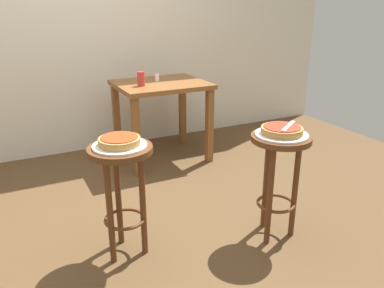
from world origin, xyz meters
TOP-DOWN VIEW (x-y plane):
  - ground_plane at (0.00, 0.00)m, footprint 6.00×6.00m
  - stool_foreground at (0.84, -0.51)m, footprint 0.36×0.36m
  - serving_plate_foreground at (0.84, -0.51)m, footprint 0.32×0.32m
  - pizza_foreground at (0.84, -0.51)m, footprint 0.25×0.25m
  - stool_middle at (-0.07, -0.26)m, footprint 0.36×0.36m
  - serving_plate_middle at (-0.07, -0.26)m, footprint 0.30×0.30m
  - pizza_middle at (-0.07, -0.26)m, footprint 0.23×0.23m
  - dining_table at (0.72, 1.05)m, footprint 0.81×0.68m
  - cup_near_edge at (0.50, 0.98)m, footprint 0.06×0.06m
  - condiment_shaker at (0.70, 1.11)m, footprint 0.04×0.04m
  - pizza_server_knife at (0.87, -0.53)m, footprint 0.20×0.14m

SIDE VIEW (x-z plane):
  - ground_plane at x=0.00m, z-range 0.00..0.00m
  - stool_foreground at x=0.84m, z-range 0.16..0.83m
  - stool_middle at x=-0.07m, z-range 0.16..0.83m
  - dining_table at x=0.72m, z-range 0.23..0.96m
  - serving_plate_foreground at x=0.84m, z-range 0.68..0.69m
  - serving_plate_middle at x=-0.07m, z-range 0.68..0.69m
  - pizza_middle at x=-0.07m, z-range 0.69..0.74m
  - pizza_foreground at x=0.84m, z-range 0.69..0.74m
  - pizza_server_knife at x=0.87m, z-range 0.74..0.74m
  - condiment_shaker at x=0.70m, z-range 0.73..0.80m
  - cup_near_edge at x=0.50m, z-range 0.73..0.86m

